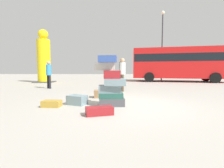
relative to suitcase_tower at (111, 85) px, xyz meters
The scene contains 12 objects.
ground_plane 0.85m from the suitcase_tower, 12.93° to the left, with size 80.00×80.00×0.00m, color #ADA89E.
suitcase_tower is the anchor object (origin of this frame).
suitcase_brown_right_side 1.68m from the suitcase_tower, 105.58° to the left, with size 0.52×0.42×0.30m, color olive.
suitcase_maroon_left_side 1.24m from the suitcase_tower, 103.56° to the right, with size 0.67×0.33×0.20m, color maroon.
suitcase_tan_upright_blue 1.87m from the suitcase_tower, behind, with size 0.54×0.34×0.19m, color #B28C33.
suitcase_slate_foreground_far 1.20m from the suitcase_tower, behind, with size 0.58×0.39×0.30m, color gray.
person_bearded_onlooker 6.12m from the suitcase_tower, 128.04° to the left, with size 0.30×0.30×1.65m.
person_tourist_with_camera 3.61m from the suitcase_tower, 80.89° to the left, with size 0.30×0.34×1.72m.
person_passerby_in_red 4.99m from the suitcase_tower, 83.12° to the left, with size 0.30×0.34×1.80m.
yellow_dummy_statue 11.50m from the suitcase_tower, 121.93° to the left, with size 1.58×1.58×4.64m.
parked_bus 12.65m from the suitcase_tower, 59.70° to the left, with size 8.76×4.31×3.15m.
lamp_post 14.09m from the suitcase_tower, 67.54° to the left, with size 0.36×0.36×7.14m.
Camera 1 is at (-0.44, -5.27, 1.11)m, focal length 26.81 mm.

